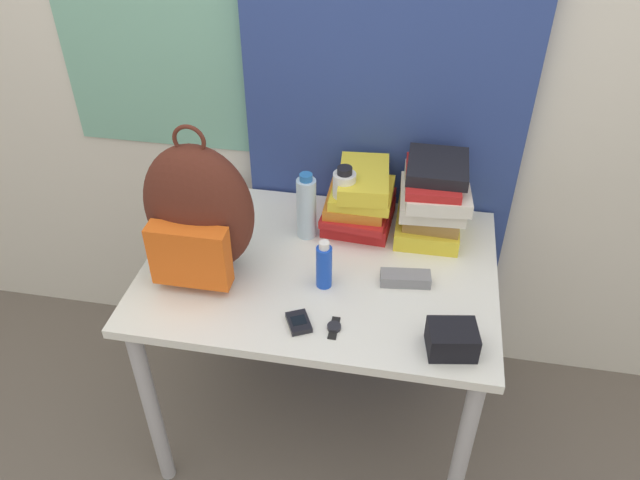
% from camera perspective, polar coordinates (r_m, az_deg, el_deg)
% --- Properties ---
extents(wall_back, '(6.00, 0.06, 2.50)m').
position_cam_1_polar(wall_back, '(2.11, 2.28, 16.02)').
color(wall_back, silver).
rests_on(wall_back, ground_plane).
extents(curtain_blue, '(0.93, 0.04, 2.50)m').
position_cam_1_polar(curtain_blue, '(2.04, 6.08, 15.11)').
color(curtain_blue, navy).
rests_on(curtain_blue, ground_plane).
extents(desk, '(1.09, 0.77, 0.77)m').
position_cam_1_polar(desk, '(2.02, -0.00, -4.56)').
color(desk, silver).
rests_on(desk, ground_plane).
extents(backpack, '(0.33, 0.23, 0.49)m').
position_cam_1_polar(backpack, '(1.85, -11.08, 2.35)').
color(backpack, '#512319').
rests_on(backpack, desk).
extents(book_stack_left, '(0.23, 0.29, 0.21)m').
position_cam_1_polar(book_stack_left, '(2.07, 3.69, 3.67)').
color(book_stack_left, red).
rests_on(book_stack_left, desk).
extents(book_stack_center, '(0.23, 0.29, 0.27)m').
position_cam_1_polar(book_stack_center, '(2.05, 10.27, 3.69)').
color(book_stack_center, yellow).
rests_on(book_stack_center, desk).
extents(water_bottle, '(0.06, 0.06, 0.23)m').
position_cam_1_polar(water_bottle, '(2.01, -1.25, 3.03)').
color(water_bottle, silver).
rests_on(water_bottle, desk).
extents(sports_bottle, '(0.07, 0.07, 0.25)m').
position_cam_1_polar(sports_bottle, '(2.01, 2.19, 3.38)').
color(sports_bottle, white).
rests_on(sports_bottle, desk).
extents(sunscreen_bottle, '(0.05, 0.05, 0.16)m').
position_cam_1_polar(sunscreen_bottle, '(1.83, 0.37, -2.35)').
color(sunscreen_bottle, blue).
rests_on(sunscreen_bottle, desk).
extents(cell_phone, '(0.09, 0.10, 0.02)m').
position_cam_1_polar(cell_phone, '(1.76, -1.96, -7.53)').
color(cell_phone, black).
rests_on(cell_phone, desk).
extents(sunglasses_case, '(0.16, 0.07, 0.04)m').
position_cam_1_polar(sunglasses_case, '(1.89, 7.81, -3.50)').
color(sunglasses_case, gray).
rests_on(sunglasses_case, desk).
extents(camera_pouch, '(0.14, 0.12, 0.08)m').
position_cam_1_polar(camera_pouch, '(1.70, 11.98, -8.89)').
color(camera_pouch, black).
rests_on(camera_pouch, desk).
extents(wristwatch, '(0.04, 0.09, 0.01)m').
position_cam_1_polar(wristwatch, '(1.75, 1.30, -7.98)').
color(wristwatch, black).
rests_on(wristwatch, desk).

